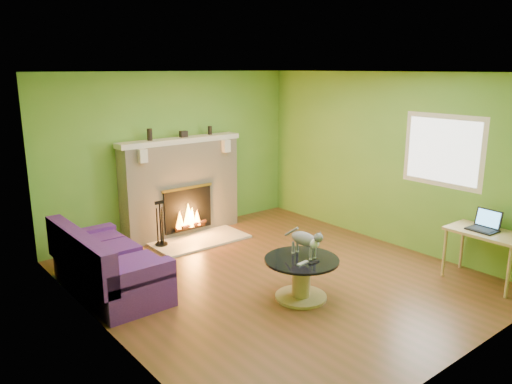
% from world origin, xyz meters
% --- Properties ---
extents(floor, '(5.00, 5.00, 0.00)m').
position_xyz_m(floor, '(0.00, 0.00, 0.00)').
color(floor, brown).
rests_on(floor, ground).
extents(ceiling, '(5.00, 5.00, 0.00)m').
position_xyz_m(ceiling, '(0.00, 0.00, 2.60)').
color(ceiling, white).
rests_on(ceiling, wall_back).
extents(wall_back, '(5.00, 0.00, 5.00)m').
position_xyz_m(wall_back, '(0.00, 2.50, 1.30)').
color(wall_back, '#538F2F').
rests_on(wall_back, floor).
extents(wall_front, '(5.00, 0.00, 5.00)m').
position_xyz_m(wall_front, '(0.00, -2.50, 1.30)').
color(wall_front, '#538F2F').
rests_on(wall_front, floor).
extents(wall_left, '(0.00, 5.00, 5.00)m').
position_xyz_m(wall_left, '(-2.25, 0.00, 1.30)').
color(wall_left, '#538F2F').
rests_on(wall_left, floor).
extents(wall_right, '(0.00, 5.00, 5.00)m').
position_xyz_m(wall_right, '(2.25, 0.00, 1.30)').
color(wall_right, '#538F2F').
rests_on(wall_right, floor).
extents(window_frame, '(0.00, 1.20, 1.20)m').
position_xyz_m(window_frame, '(2.24, -0.90, 1.55)').
color(window_frame, silver).
rests_on(window_frame, wall_right).
extents(window_pane, '(0.00, 1.06, 1.06)m').
position_xyz_m(window_pane, '(2.23, -0.90, 1.55)').
color(window_pane, white).
rests_on(window_pane, wall_right).
extents(fireplace, '(2.10, 0.46, 1.58)m').
position_xyz_m(fireplace, '(0.00, 2.32, 0.77)').
color(fireplace, '#C0B69F').
rests_on(fireplace, floor).
extents(hearth, '(1.50, 0.75, 0.03)m').
position_xyz_m(hearth, '(0.00, 1.80, 0.01)').
color(hearth, beige).
rests_on(hearth, floor).
extents(mantel, '(2.10, 0.28, 0.08)m').
position_xyz_m(mantel, '(0.00, 2.30, 1.54)').
color(mantel, beige).
rests_on(mantel, fireplace).
extents(sofa, '(0.86, 1.80, 0.81)m').
position_xyz_m(sofa, '(-1.86, 1.01, 0.31)').
color(sofa, '#481C6A').
rests_on(sofa, floor).
extents(coffee_table, '(0.87, 0.87, 0.49)m').
position_xyz_m(coffee_table, '(-0.16, -0.64, 0.28)').
color(coffee_table, tan).
rests_on(coffee_table, floor).
extents(desk, '(0.53, 0.91, 0.68)m').
position_xyz_m(desk, '(1.95, -1.76, 0.59)').
color(desk, tan).
rests_on(desk, floor).
extents(cat, '(0.23, 0.57, 0.35)m').
position_xyz_m(cat, '(-0.08, -0.59, 0.67)').
color(cat, slate).
rests_on(cat, coffee_table).
extents(remote_silver, '(0.17, 0.07, 0.02)m').
position_xyz_m(remote_silver, '(-0.26, -0.76, 0.50)').
color(remote_silver, gray).
rests_on(remote_silver, coffee_table).
extents(remote_black, '(0.16, 0.07, 0.02)m').
position_xyz_m(remote_black, '(-0.14, -0.82, 0.50)').
color(remote_black, black).
rests_on(remote_black, coffee_table).
extents(laptop, '(0.32, 0.36, 0.26)m').
position_xyz_m(laptop, '(1.93, -1.71, 0.80)').
color(laptop, black).
rests_on(laptop, desk).
extents(fire_tools, '(0.19, 0.19, 0.70)m').
position_xyz_m(fire_tools, '(-0.60, 1.95, 0.38)').
color(fire_tools, black).
rests_on(fire_tools, hearth).
extents(mantel_vase_left, '(0.08, 0.08, 0.18)m').
position_xyz_m(mantel_vase_left, '(-0.51, 2.33, 1.67)').
color(mantel_vase_left, black).
rests_on(mantel_vase_left, mantel).
extents(mantel_vase_right, '(0.07, 0.07, 0.14)m').
position_xyz_m(mantel_vase_right, '(0.58, 2.33, 1.65)').
color(mantel_vase_right, black).
rests_on(mantel_vase_right, mantel).
extents(mantel_box, '(0.12, 0.08, 0.10)m').
position_xyz_m(mantel_box, '(0.08, 2.33, 1.63)').
color(mantel_box, black).
rests_on(mantel_box, mantel).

